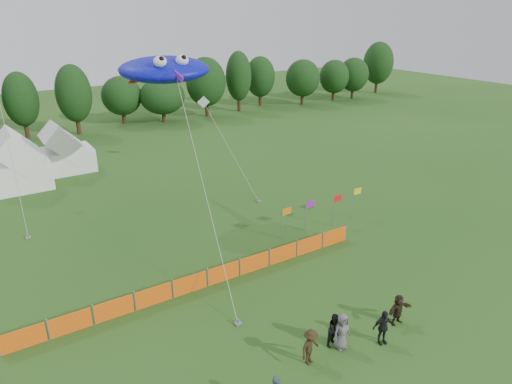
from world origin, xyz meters
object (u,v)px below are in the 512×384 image
barrier_fence (207,278)px  spectator_e (342,331)px  stingray_kite (162,69)px  spectator_c (310,347)px  tent_left (19,164)px  spectator_d (383,327)px  spectator_b (335,330)px  tent_right (65,153)px  spectator_f (398,309)px

barrier_fence → spectator_e: 7.97m
spectator_e → stingray_kite: stingray_kite is taller
spectator_e → spectator_c: bearing=-178.8°
tent_left → spectator_d: size_ratio=2.63×
spectator_b → barrier_fence: bearing=95.5°
tent_right → spectator_f: bearing=-74.8°
spectator_c → spectator_f: size_ratio=1.08×
spectator_b → spectator_f: (3.52, -0.47, -0.03)m
tent_left → tent_right: tent_left is taller
barrier_fence → spectator_b: spectator_b is taller
tent_left → spectator_c: size_ratio=2.65×
spectator_f → spectator_e: bearing=179.1°
tent_right → spectator_f: tent_right is taller
tent_right → barrier_fence: size_ratio=0.24×
barrier_fence → spectator_c: 7.55m
barrier_fence → spectator_e: spectator_e is taller
spectator_b → spectator_d: (1.87, -1.04, 0.04)m
spectator_b → spectator_f: bearing=-22.8°
spectator_e → stingray_kite: size_ratio=0.08×
barrier_fence → spectator_b: bearing=-69.2°
spectator_b → spectator_d: bearing=-44.4°
tent_left → stingray_kite: size_ratio=0.19×
spectator_e → stingray_kite: 20.98m
spectator_d → spectator_e: (-1.76, 0.74, 0.03)m
tent_left → spectator_e: 30.58m
spectator_c → spectator_f: 5.16m
spectator_e → stingray_kite: bearing=91.0°
spectator_d → tent_right: bearing=118.2°
tent_right → spectator_e: tent_right is taller
stingray_kite → spectator_e: bearing=-89.8°
spectator_b → spectator_c: bearing=175.8°
spectator_b → spectator_d: size_ratio=0.95×
barrier_fence → spectator_f: (6.23, -7.61, 0.27)m
spectator_b → tent_left: bearing=92.2°
spectator_c → spectator_d: bearing=-27.8°
spectator_f → spectator_d: bearing=-158.9°
spectator_d → spectator_f: bearing=35.4°
tent_right → spectator_d: size_ratio=2.83×
barrier_fence → spectator_d: 9.39m
spectator_f → stingray_kite: (-3.47, 19.00, 9.33)m
stingray_kite → spectator_d: bearing=-84.7°
barrier_fence → stingray_kite: size_ratio=0.87×
tent_right → spectator_b: bearing=-80.8°
spectator_e → tent_right: bearing=100.1°
spectator_c → spectator_f: spectator_c is taller
tent_left → stingray_kite: bearing=-48.5°
spectator_c → spectator_e: size_ratio=0.96×
tent_left → barrier_fence: bearing=-73.6°
barrier_fence → spectator_b: (2.71, -7.14, 0.30)m
stingray_kite → tent_left: bearing=131.5°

